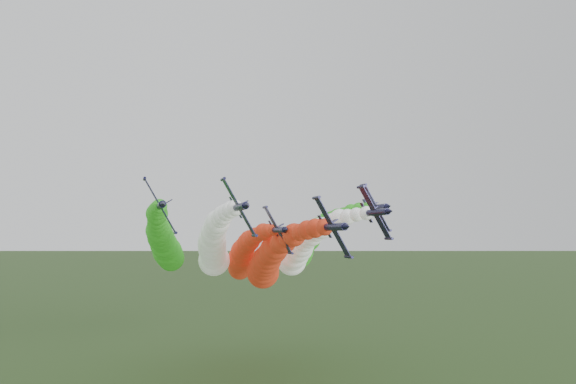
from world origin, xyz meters
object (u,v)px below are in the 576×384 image
jet_outer_right (307,243)px  jet_trail (243,256)px  jet_inner_left (214,247)px  jet_inner_right (300,249)px  jet_lead (269,261)px  jet_outer_left (165,245)px

jet_outer_right → jet_trail: (-16.75, 0.77, -3.23)m
jet_inner_left → jet_inner_right: 21.24m
jet_lead → jet_trail: jet_lead is taller
jet_outer_right → jet_trail: bearing=177.4°
jet_inner_left → jet_inner_right: jet_inner_left is taller
jet_inner_left → jet_outer_left: 12.12m
jet_trail → jet_lead: bearing=-84.7°
jet_inner_right → jet_lead: bearing=-140.4°
jet_inner_left → jet_outer_right: size_ratio=1.00×
jet_inner_left → jet_outer_right: 29.35m
jet_lead → jet_outer_right: (14.92, 18.86, 3.52)m
jet_outer_right → jet_lead: bearing=-128.4°
jet_outer_left → jet_outer_right: jet_outer_right is taller
jet_outer_left → jet_outer_right: (36.48, 6.81, 0.04)m
jet_outer_left → jet_inner_left: bearing=-31.9°
jet_inner_left → jet_trail: (9.45, 13.99, -2.82)m
jet_lead → jet_inner_left: size_ratio=1.00×
jet_outer_left → jet_lead: bearing=-29.2°
jet_inner_right → jet_outer_right: 11.97m
jet_inner_left → jet_outer_left: (-10.28, 6.41, 0.37)m
jet_inner_left → jet_trail: 17.12m
jet_inner_left → jet_trail: bearing=56.0°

